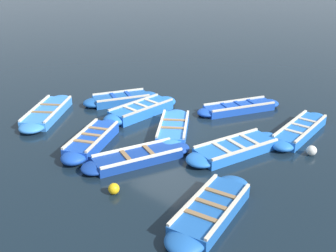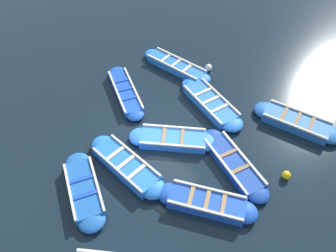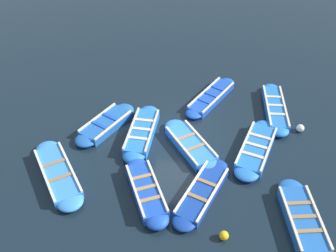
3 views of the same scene
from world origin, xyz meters
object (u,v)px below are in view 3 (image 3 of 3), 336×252
Objects in this scene: boat_bow_out at (256,149)px; boat_alongside at (146,191)px; boat_inner_gap at (191,145)px; boat_end_of_row at (142,133)px; boat_drifting at (275,108)px; boat_outer_right at (58,173)px; boat_centre at (211,97)px; boat_stern_in at (106,124)px; boat_near_quay at (303,220)px; buoy_yellow_far at (224,236)px; boat_outer_left at (202,193)px; buoy_orange_near at (300,128)px.

boat_alongside is at bearing -145.83° from boat_bow_out.
boat_end_of_row is at bearing 167.59° from boat_inner_gap.
boat_drifting reaches higher than boat_outer_right.
boat_centre is at bearing 78.22° from boat_inner_gap.
boat_stern_in is 4.18m from boat_alongside.
boat_stern_in is at bearing -164.85° from boat_drifting.
boat_alongside is at bearing 173.57° from boat_near_quay.
boat_inner_gap is 3.80m from boat_stern_in.
boat_bow_out is at bearing -60.03° from boat_centre.
boat_outer_right is 3.43m from boat_alongside.
boat_end_of_row reaches higher than boat_outer_right.
boat_end_of_row is (-2.07, 0.46, 0.04)m from boat_inner_gap.
buoy_yellow_far is (-2.58, -0.88, -0.03)m from boat_near_quay.
boat_centre is 7.34m from boat_near_quay.
boat_outer_left is at bearing -129.07° from boat_bow_out.
boat_near_quay reaches higher than buoy_yellow_far.
boat_inner_gap is 4.78m from buoy_orange_near.
boat_outer_right is at bearing 171.87° from boat_alongside.
boat_near_quay reaches higher than boat_inner_gap.
boat_drifting is at bearing 15.15° from boat_stern_in.
boat_inner_gap is 2.12m from boat_end_of_row.
boat_alongside reaches higher than boat_outer_left.
boat_stern_in is 10.04× the size of buoy_orange_near.
boat_inner_gap is 4.32m from buoy_yellow_far.
boat_drifting reaches higher than boat_outer_left.
boat_near_quay is 3.46m from boat_outer_left.
boat_outer_right is (-4.78, -2.14, 0.01)m from boat_inner_gap.
boat_drifting is at bearing 30.71° from boat_outer_right.
boat_centre is 1.09× the size of boat_stern_in.
boat_stern_in is 0.86× the size of boat_bow_out.
boat_centre is 0.94× the size of boat_bow_out.
buoy_orange_near is at bearing -25.21° from boat_centre.
buoy_orange_near is 6.49m from buoy_yellow_far.
boat_end_of_row is at bearing 126.93° from buoy_yellow_far.
buoy_yellow_far is at bearing -53.07° from boat_end_of_row.
boat_outer_right is at bearing -109.85° from boat_stern_in.
boat_outer_right is 7.70m from boat_bow_out.
boat_end_of_row reaches higher than boat_alongside.
boat_end_of_row is (-2.77, -2.91, 0.05)m from boat_centre.
buoy_yellow_far is at bearing -106.47° from boat_bow_out.
boat_centre is 1.07× the size of boat_alongside.
boat_drifting is 1.05× the size of boat_outer_left.
boat_outer_right is (-8.35, -4.96, -0.00)m from boat_drifting.
boat_outer_right is 1.02× the size of boat_end_of_row.
boat_drifting reaches higher than boat_stern_in.
boat_alongside is (2.32, -3.48, 0.03)m from boat_stern_in.
buoy_yellow_far is (-3.15, -5.68, -0.01)m from buoy_orange_near.
boat_end_of_row is 3.90m from boat_outer_left.
boat_bow_out is (-1.34, 3.30, -0.02)m from boat_near_quay.
boat_stern_in is 0.89× the size of boat_outer_right.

